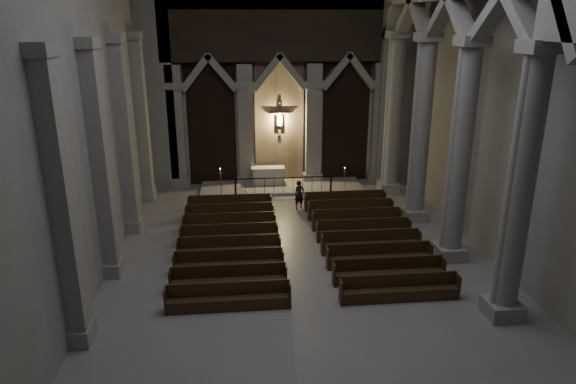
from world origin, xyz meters
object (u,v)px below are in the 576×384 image
object	(u,v)px
altar_rail	(284,183)
pews	(299,242)
candle_stand_right	(344,185)
worshipper	(299,195)
candle_stand_left	(221,191)
altar	(268,175)

from	to	relation	value
altar_rail	pews	world-z (taller)	altar_rail
pews	candle_stand_right	bearing A→B (deg)	64.86
worshipper	candle_stand_left	bearing A→B (deg)	137.58
altar	candle_stand_left	world-z (taller)	candle_stand_left
worshipper	altar_rail	bearing A→B (deg)	88.51
altar_rail	candle_stand_left	distance (m)	3.16
candle_stand_left	altar	bearing A→B (deg)	36.96
candle_stand_right	altar	bearing A→B (deg)	162.13
pews	altar	bearing A→B (deg)	94.90
altar	worshipper	world-z (taller)	worshipper
candle_stand_left	candle_stand_right	size ratio (longest dim) A/B	1.23
candle_stand_left	worshipper	distance (m)	4.11
altar_rail	pews	distance (m)	6.52
worshipper	candle_stand_right	bearing A→B (deg)	24.22
candle_stand_right	worshipper	world-z (taller)	worshipper
altar_rail	worshipper	distance (m)	2.08
candle_stand_right	worshipper	xyz separation A→B (m)	(-2.65, -2.33, 0.33)
altar	candle_stand_left	size ratio (longest dim) A/B	1.12
altar_rail	pews	size ratio (longest dim) A/B	0.54
pews	worshipper	xyz separation A→B (m)	(0.56, 4.51, 0.40)
candle_stand_left	candle_stand_right	world-z (taller)	candle_stand_left
candle_stand_right	pews	xyz separation A→B (m)	(-3.21, -6.84, -0.07)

